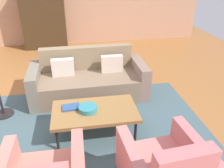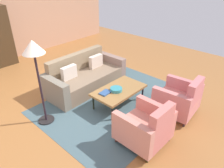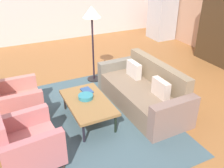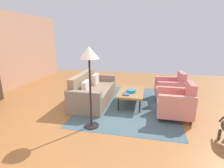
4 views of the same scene
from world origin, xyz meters
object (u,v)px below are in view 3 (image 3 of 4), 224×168
(coffee_table, at_px, (88,103))
(floor_lamp, at_px, (92,19))
(armchair_right, at_px, (24,145))
(refrigerator, at_px, (162,12))
(couch, at_px, (145,92))
(book_stack, at_px, (87,91))
(armchair_left, at_px, (14,103))
(fruit_bowl, at_px, (86,97))
(cabinet, at_px, (222,30))

(coffee_table, distance_m, floor_lamp, 1.95)
(armchair_right, relative_size, refrigerator, 0.48)
(couch, height_order, book_stack, couch)
(armchair_left, relative_size, floor_lamp, 0.51)
(fruit_bowl, bearing_deg, floor_lamp, 152.73)
(coffee_table, height_order, book_stack, book_stack)
(fruit_bowl, height_order, refrigerator, refrigerator)
(couch, relative_size, floor_lamp, 1.23)
(couch, relative_size, fruit_bowl, 8.02)
(couch, height_order, floor_lamp, floor_lamp)
(floor_lamp, bearing_deg, coffee_table, -25.74)
(book_stack, relative_size, floor_lamp, 0.15)
(couch, bearing_deg, refrigerator, -40.85)
(coffee_table, xyz_separation_m, refrigerator, (-3.54, 4.12, 0.56))
(refrigerator, distance_m, floor_lamp, 4.02)
(fruit_bowl, relative_size, cabinet, 0.15)
(floor_lamp, bearing_deg, book_stack, -27.79)
(cabinet, xyz_separation_m, refrigerator, (-2.51, -0.10, 0.03))
(couch, height_order, refrigerator, refrigerator)
(fruit_bowl, bearing_deg, refrigerator, 129.92)
(coffee_table, bearing_deg, armchair_right, -62.55)
(armchair_right, bearing_deg, floor_lamp, 132.98)
(fruit_bowl, distance_m, book_stack, 0.26)
(fruit_bowl, xyz_separation_m, book_stack, (-0.23, 0.11, -0.02))
(couch, bearing_deg, floor_lamp, 16.88)
(coffee_table, bearing_deg, floor_lamp, 154.26)
(armchair_right, height_order, cabinet, cabinet)
(armchair_left, distance_m, cabinet, 5.43)
(couch, bearing_deg, armchair_right, 103.26)
(armchair_left, distance_m, book_stack, 1.30)
(book_stack, bearing_deg, armchair_left, -102.06)
(armchair_left, distance_m, floor_lamp, 2.34)
(armchair_left, xyz_separation_m, fruit_bowl, (0.51, 1.17, 0.09))
(armchair_left, bearing_deg, floor_lamp, 115.55)
(couch, distance_m, cabinet, 3.26)
(armchair_right, xyz_separation_m, cabinet, (-1.64, 5.39, 0.56))
(fruit_bowl, xyz_separation_m, floor_lamp, (-1.37, 0.71, 1.01))
(floor_lamp, bearing_deg, armchair_left, -65.18)
(couch, bearing_deg, fruit_bowl, 84.28)
(armchair_right, bearing_deg, couch, 99.57)
(book_stack, relative_size, refrigerator, 0.14)
(armchair_right, bearing_deg, cabinet, 101.97)
(armchair_left, height_order, cabinet, cabinet)
(couch, xyz_separation_m, floor_lamp, (-1.47, -0.48, 1.16))
(refrigerator, bearing_deg, fruit_bowl, -50.08)
(armchair_left, bearing_deg, book_stack, 78.68)
(armchair_right, bearing_deg, armchair_left, 175.10)
(armchair_right, height_order, refrigerator, refrigerator)
(couch, relative_size, cabinet, 1.18)
(armchair_left, bearing_deg, coffee_table, 63.48)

